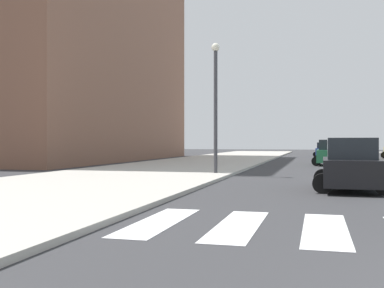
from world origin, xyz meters
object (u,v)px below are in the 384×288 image
Objects in this scene: car_black_fourth at (351,166)px; street_lamp at (216,96)px; car_blue_third at (324,150)px; car_green_fifth at (331,153)px.

street_lamp is (-6.46, 6.35, 3.37)m from car_black_fourth.
car_blue_third is 41.11m from car_black_fourth.
street_lamp is at bearing -113.89° from car_green_fifth.
car_black_fourth is 0.63× the size of street_lamp.
car_green_fifth is (-0.21, 19.47, 0.01)m from car_black_fourth.
car_green_fifth is 0.64× the size of street_lamp.
street_lamp is (-6.03, -34.76, 3.46)m from car_blue_third.
car_black_fourth reaches higher than car_blue_third.
car_blue_third is at bearing 92.17° from car_green_fifth.
car_black_fourth is (0.43, -41.11, 0.09)m from car_blue_third.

